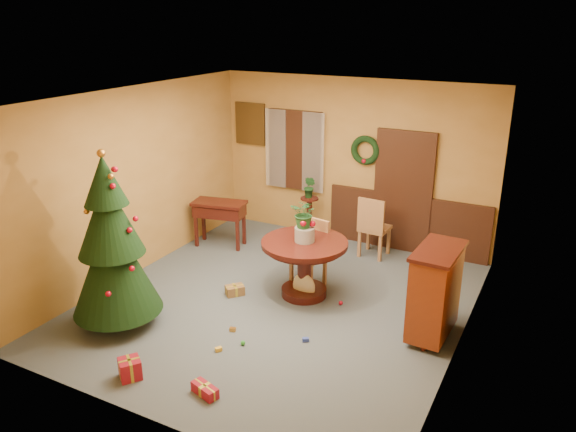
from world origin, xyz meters
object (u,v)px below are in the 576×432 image
Objects in this scene: sideboard at (435,290)px; dining_table at (304,258)px; christmas_tree at (112,245)px; writing_desk at (220,213)px; chair_near at (312,251)px.

dining_table is at bearing 172.78° from sideboard.
christmas_tree is 1.96× the size of sideboard.
dining_table is 2.37m from writing_desk.
sideboard is (3.75, 1.61, -0.48)m from christmas_tree.
sideboard is at bearing -17.10° from writing_desk.
chair_near is at bearing -16.90° from writing_desk.
sideboard reaches higher than dining_table.
christmas_tree reaches higher than dining_table.
chair_near is 1.04× the size of writing_desk.
chair_near is 2.90m from christmas_tree.
chair_near is (-0.06, 0.38, -0.05)m from dining_table.
chair_near reaches higher than writing_desk.
dining_table is at bearing -80.61° from chair_near.
chair_near is 2.09m from sideboard.
dining_table is 0.38m from chair_near.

